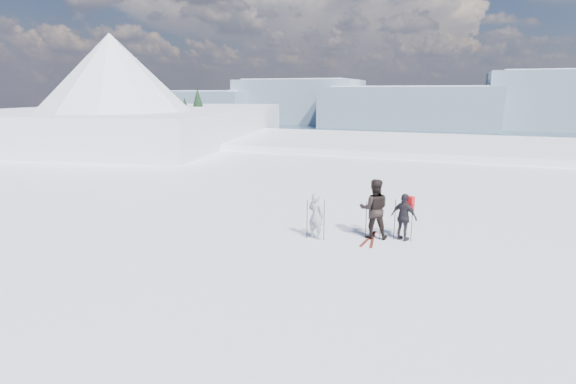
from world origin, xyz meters
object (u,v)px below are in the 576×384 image
at_px(skier_grey, 316,216).
at_px(skier_dark, 374,209).
at_px(skis_loose, 371,239).
at_px(skier_pack, 404,217).

distance_m(skier_grey, skier_dark, 1.91).
relative_size(skier_dark, skis_loose, 1.16).
relative_size(skier_grey, skis_loose, 0.90).
height_order(skier_pack, skis_loose, skier_pack).
bearing_deg(skier_dark, skier_grey, 9.06).
bearing_deg(skier_grey, skier_pack, -146.30).
relative_size(skier_grey, skier_pack, 0.99).
xyz_separation_m(skier_grey, skier_dark, (1.77, 0.70, 0.22)).
xyz_separation_m(skier_dark, skier_pack, (0.95, 0.09, -0.21)).
xyz_separation_m(skier_dark, skis_loose, (-0.04, -0.19, -0.97)).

